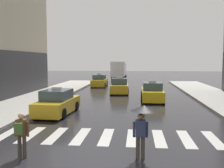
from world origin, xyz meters
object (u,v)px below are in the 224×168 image
object	(u,v)px
taxi_lead	(57,103)
taxi_fourth	(99,81)
box_truck	(119,70)
taxi_third	(119,86)
pedestrian_with_umbrella	(143,117)
taxi_second	(152,93)
pedestrian_with_backpack	(21,132)

from	to	relation	value
taxi_lead	taxi_fourth	xyz separation A→B (m)	(0.13, 18.57, 0.00)
box_truck	taxi_lead	bearing A→B (deg)	-93.94
taxi_fourth	taxi_third	bearing A→B (deg)	-65.71
taxi_fourth	pedestrian_with_umbrella	distance (m)	26.53
taxi_second	taxi_third	size ratio (longest dim) A/B	0.98
taxi_fourth	pedestrian_with_umbrella	size ratio (longest dim) A/B	2.35
taxi_second	box_truck	world-z (taller)	box_truck
taxi_lead	pedestrian_with_backpack	xyz separation A→B (m)	(1.06, -7.76, 0.25)
taxi_fourth	box_truck	bearing A→B (deg)	79.98
taxi_second	taxi_lead	bearing A→B (deg)	-135.27
taxi_second	taxi_third	distance (m)	6.06
taxi_third	pedestrian_with_backpack	bearing A→B (deg)	-96.55
box_truck	pedestrian_with_backpack	distance (m)	37.05
taxi_lead	taxi_fourth	distance (m)	18.57
taxi_fourth	box_truck	world-z (taller)	box_truck
taxi_lead	taxi_third	size ratio (longest dim) A/B	1.00
pedestrian_with_umbrella	box_truck	bearing A→B (deg)	95.24
taxi_third	pedestrian_with_backpack	size ratio (longest dim) A/B	2.81
taxi_second	pedestrian_with_backpack	bearing A→B (deg)	-110.95
taxi_second	taxi_fourth	distance (m)	13.71
box_truck	pedestrian_with_umbrella	xyz separation A→B (m)	(3.37, -36.69, -0.34)
taxi_second	pedestrian_with_backpack	size ratio (longest dim) A/B	2.75
taxi_lead	box_truck	world-z (taller)	box_truck
taxi_third	pedestrian_with_backpack	distance (m)	19.47
taxi_third	box_truck	distance (m)	17.78
taxi_third	pedestrian_with_umbrella	world-z (taller)	pedestrian_with_umbrella
taxi_fourth	pedestrian_with_umbrella	world-z (taller)	pedestrian_with_umbrella
pedestrian_with_umbrella	pedestrian_with_backpack	bearing A→B (deg)	-175.44
taxi_second	pedestrian_with_umbrella	size ratio (longest dim) A/B	2.34
box_truck	taxi_second	bearing A→B (deg)	-78.88
taxi_second	pedestrian_with_umbrella	bearing A→B (deg)	-94.62
pedestrian_with_umbrella	taxi_fourth	bearing A→B (deg)	101.43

